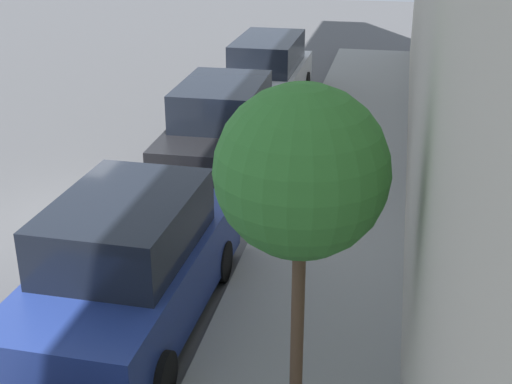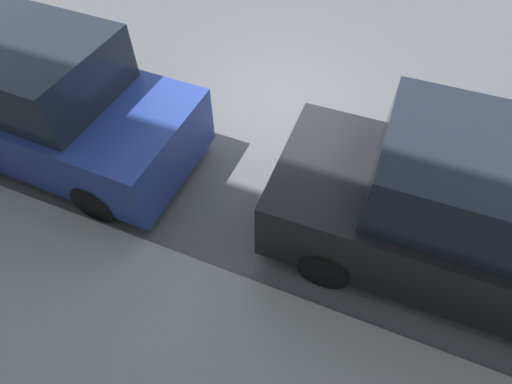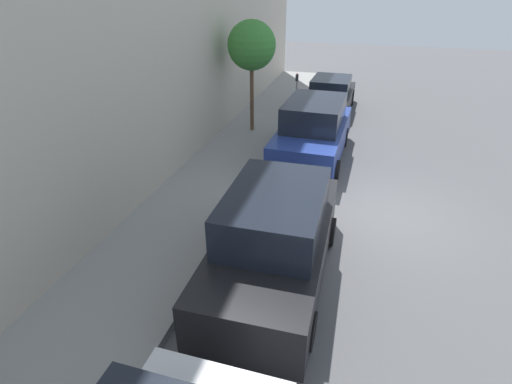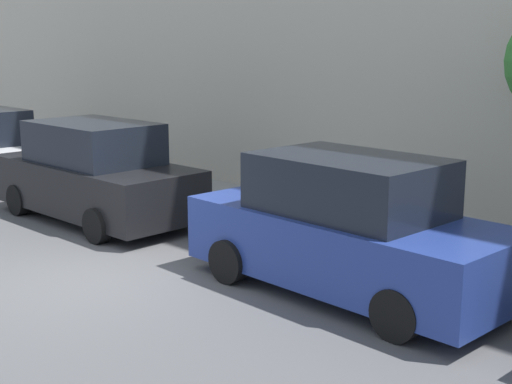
# 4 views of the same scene
# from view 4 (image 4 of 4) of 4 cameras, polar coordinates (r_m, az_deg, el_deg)

# --- Properties ---
(ground_plane) EXTENTS (60.00, 60.00, 0.00)m
(ground_plane) POSITION_cam_4_polar(r_m,az_deg,el_deg) (11.15, -13.35, -6.86)
(ground_plane) COLOR #515154
(sidewalk) EXTENTS (2.64, 32.00, 0.15)m
(sidewalk) POSITION_cam_4_polar(r_m,az_deg,el_deg) (14.11, 3.53, -2.26)
(sidewalk) COLOR gray
(sidewalk) RESTS_ON ground_plane
(parked_suv_second) EXTENTS (2.08, 4.84, 1.98)m
(parked_suv_second) POSITION_cam_4_polar(r_m,az_deg,el_deg) (10.17, 7.34, -2.98)
(parked_suv_second) COLOR navy
(parked_suv_second) RESTS_ON ground_plane
(parked_suv_third) EXTENTS (2.08, 4.83, 1.98)m
(parked_suv_third) POSITION_cam_4_polar(r_m,az_deg,el_deg) (14.59, -12.77, 1.38)
(parked_suv_third) COLOR black
(parked_suv_third) RESTS_ON ground_plane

